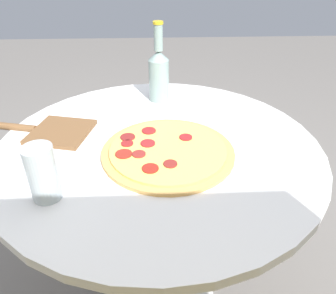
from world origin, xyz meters
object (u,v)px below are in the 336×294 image
pizza (167,151)px  pizza_paddle (51,131)px  drinking_glass (42,173)px  beer_bottle (159,73)px

pizza → pizza_paddle: size_ratio=1.05×
pizza_paddle → drinking_glass: 0.30m
pizza → beer_bottle: bearing=-87.6°
beer_bottle → pizza_paddle: 0.40m
beer_bottle → pizza_paddle: bearing=34.2°
beer_bottle → pizza: bearing=92.4°
drinking_glass → pizza: bearing=-149.4°
pizza_paddle → pizza: bearing=172.9°
beer_bottle → drinking_glass: 0.56m
pizza → pizza_paddle: (0.33, -0.12, -0.00)m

